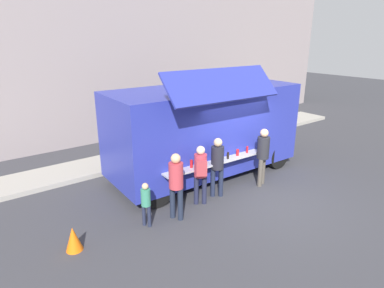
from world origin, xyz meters
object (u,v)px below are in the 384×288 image
(food_truck_main, at_px, (205,128))
(traffic_cone_orange, at_px, (73,239))
(customer_mid_with_backpack, at_px, (201,170))
(child_near_queue, at_px, (146,201))
(customer_front_ordering, at_px, (217,162))
(customer_extra_browsing, at_px, (263,152))
(customer_rear_waiting, at_px, (176,181))
(trash_bin, at_px, (241,125))

(food_truck_main, height_order, traffic_cone_orange, food_truck_main)
(customer_mid_with_backpack, xyz_separation_m, child_near_queue, (-1.70, -0.07, -0.35))
(food_truck_main, xyz_separation_m, customer_front_ordering, (-0.74, -1.47, -0.53))
(customer_front_ordering, height_order, customer_mid_with_backpack, customer_front_ordering)
(customer_front_ordering, bearing_deg, customer_extra_browsing, -64.17)
(traffic_cone_orange, relative_size, customer_mid_with_backpack, 0.33)
(traffic_cone_orange, bearing_deg, customer_mid_with_backpack, -0.66)
(customer_rear_waiting, relative_size, child_near_queue, 1.54)
(trash_bin, relative_size, customer_extra_browsing, 0.58)
(food_truck_main, xyz_separation_m, child_near_queue, (-3.12, -1.65, -0.90))
(customer_extra_browsing, distance_m, child_near_queue, 4.00)
(customer_extra_browsing, bearing_deg, customer_mid_with_backpack, 64.36)
(customer_front_ordering, height_order, child_near_queue, customer_front_ordering)
(customer_rear_waiting, distance_m, child_near_queue, 0.86)
(customer_front_ordering, xyz_separation_m, customer_rear_waiting, (-1.61, -0.32, 0.00))
(food_truck_main, height_order, customer_extra_browsing, food_truck_main)
(food_truck_main, relative_size, child_near_queue, 5.48)
(customer_rear_waiting, bearing_deg, traffic_cone_orange, 149.85)
(food_truck_main, relative_size, customer_mid_with_backpack, 3.72)
(customer_mid_with_backpack, bearing_deg, traffic_cone_orange, 122.21)
(customer_front_ordering, height_order, customer_extra_browsing, customer_extra_browsing)
(customer_mid_with_backpack, xyz_separation_m, customer_extra_browsing, (2.27, -0.14, 0.05))
(food_truck_main, distance_m, traffic_cone_orange, 5.24)
(customer_mid_with_backpack, xyz_separation_m, customer_rear_waiting, (-0.93, -0.22, 0.02))
(child_near_queue, bearing_deg, customer_rear_waiting, -39.23)
(trash_bin, xyz_separation_m, child_near_queue, (-7.09, -3.97, 0.16))
(trash_bin, bearing_deg, customer_extra_browsing, -127.61)
(traffic_cone_orange, bearing_deg, trash_bin, 23.66)
(customer_mid_with_backpack, bearing_deg, customer_extra_browsing, -60.69)
(traffic_cone_orange, bearing_deg, customer_extra_browsing, -1.82)
(customer_mid_with_backpack, height_order, customer_rear_waiting, customer_rear_waiting)
(traffic_cone_orange, relative_size, child_near_queue, 0.48)
(food_truck_main, relative_size, traffic_cone_orange, 11.31)
(customer_rear_waiting, distance_m, customer_extra_browsing, 3.21)
(customer_front_ordering, distance_m, child_near_queue, 2.41)
(customer_extra_browsing, xyz_separation_m, child_near_queue, (-3.98, 0.07, -0.39))
(food_truck_main, height_order, trash_bin, food_truck_main)
(customer_extra_browsing, bearing_deg, child_near_queue, 66.85)
(trash_bin, bearing_deg, customer_front_ordering, -141.14)
(customer_front_ordering, xyz_separation_m, customer_mid_with_backpack, (-0.68, -0.11, -0.02))
(customer_rear_waiting, bearing_deg, customer_front_ordering, -12.92)
(traffic_cone_orange, relative_size, customer_extra_browsing, 0.31)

